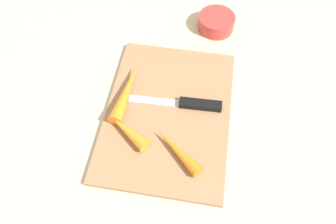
% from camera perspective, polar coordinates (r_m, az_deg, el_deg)
% --- Properties ---
extents(ground_plane, '(1.40, 1.40, 0.00)m').
position_cam_1_polar(ground_plane, '(0.70, 0.00, -0.52)').
color(ground_plane, '#C6B793').
extents(cutting_board, '(0.36, 0.26, 0.01)m').
position_cam_1_polar(cutting_board, '(0.69, 0.00, -0.26)').
color(cutting_board, '#99704C').
rests_on(cutting_board, ground_plane).
extents(knife, '(0.03, 0.20, 0.01)m').
position_cam_1_polar(knife, '(0.69, 4.60, 1.40)').
color(knife, '#B7B7BC').
rests_on(knife, cutting_board).
extents(carrot_longest, '(0.15, 0.04, 0.03)m').
position_cam_1_polar(carrot_longest, '(0.70, -7.35, 3.52)').
color(carrot_longest, orange).
rests_on(carrot_longest, cutting_board).
extents(carrot_shortest, '(0.08, 0.10, 0.03)m').
position_cam_1_polar(carrot_shortest, '(0.65, -7.25, -3.18)').
color(carrot_shortest, orange).
rests_on(carrot_shortest, cutting_board).
extents(carrot_medium, '(0.09, 0.11, 0.03)m').
position_cam_1_polar(carrot_medium, '(0.63, 1.66, -6.79)').
color(carrot_medium, orange).
rests_on(carrot_medium, cutting_board).
extents(small_bowl, '(0.09, 0.09, 0.04)m').
position_cam_1_polar(small_bowl, '(0.86, 8.47, 15.30)').
color(small_bowl, red).
rests_on(small_bowl, ground_plane).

